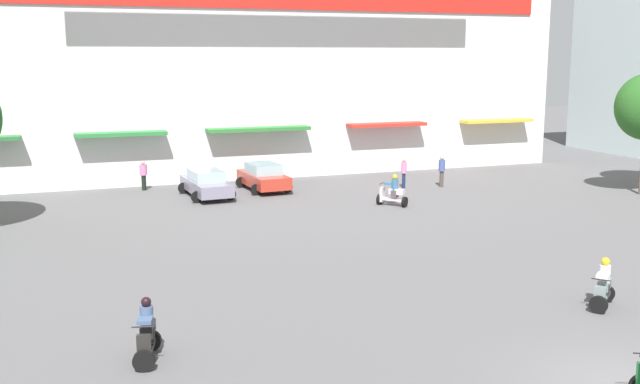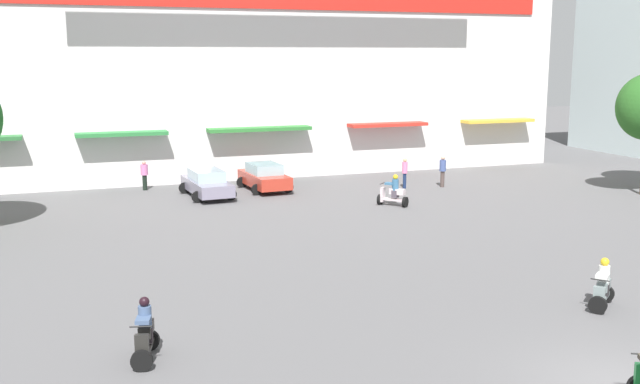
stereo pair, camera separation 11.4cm
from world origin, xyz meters
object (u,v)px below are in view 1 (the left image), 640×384
scooter_rider_4 (147,335)px  pedestrian_0 (404,171)px  scooter_rider_3 (603,287)px  pedestrian_2 (143,174)px  parked_car_1 (264,177)px  scooter_rider_0 (393,193)px  pedestrian_3 (442,169)px  parked_car_0 (206,183)px

scooter_rider_4 → pedestrian_0: (16.47, 19.10, 0.33)m
scooter_rider_4 → pedestrian_0: bearing=49.2°
scooter_rider_3 → pedestrian_0: (3.40, 19.80, 0.38)m
scooter_rider_3 → pedestrian_2: pedestrian_2 is taller
parked_car_1 → scooter_rider_0: (4.75, -6.36, -0.08)m
parked_car_1 → pedestrian_0: bearing=-16.1°
scooter_rider_4 → pedestrian_2: pedestrian_2 is taller
scooter_rider_3 → pedestrian_2: bearing=112.9°
scooter_rider_0 → pedestrian_3: pedestrian_3 is taller
pedestrian_3 → pedestrian_2: bearing=163.4°
pedestrian_0 → pedestrian_3: size_ratio=0.96×
pedestrian_2 → parked_car_1: bearing=-20.2°
scooter_rider_3 → pedestrian_3: pedestrian_3 is taller
pedestrian_3 → scooter_rider_4: bearing=-134.8°
pedestrian_0 → parked_car_0: bearing=173.1°
parked_car_0 → pedestrian_3: 13.12m
pedestrian_2 → pedestrian_3: 16.53m
pedestrian_0 → pedestrian_2: (-13.63, 4.42, -0.07)m
scooter_rider_3 → pedestrian_0: bearing=80.2°
parked_car_1 → scooter_rider_0: scooter_rider_0 is taller
pedestrian_2 → parked_car_0: bearing=-47.9°
parked_car_0 → scooter_rider_3: 22.37m
parked_car_0 → scooter_rider_3: scooter_rider_3 is taller
parked_car_0 → scooter_rider_0: size_ratio=2.89×
parked_car_1 → pedestrian_2: size_ratio=2.59×
pedestrian_0 → pedestrian_3: bearing=-8.1°
scooter_rider_4 → pedestrian_3: (18.67, 18.78, 0.36)m
parked_car_1 → scooter_rider_4: size_ratio=2.67×
scooter_rider_0 → scooter_rider_3: 15.61m
parked_car_0 → pedestrian_0: bearing=-6.9°
scooter_rider_4 → parked_car_0: bearing=74.5°
parked_car_0 → pedestrian_2: pedestrian_2 is taller
parked_car_1 → scooter_rider_0: 7.94m
parked_car_0 → scooter_rider_4: scooter_rider_4 is taller
scooter_rider_4 → pedestrian_2: bearing=83.1°
parked_car_0 → pedestrian_0: pedestrian_0 is taller
scooter_rider_3 → scooter_rider_4: size_ratio=0.95×
scooter_rider_3 → parked_car_0: bearing=109.4°
parked_car_0 → scooter_rider_3: (7.41, -21.11, -0.12)m
parked_car_1 → pedestrian_3: bearing=-14.3°
pedestrian_0 → parked_car_1: bearing=163.9°
pedestrian_3 → parked_car_0: bearing=172.9°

